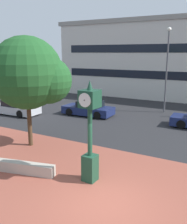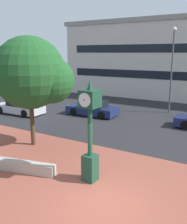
# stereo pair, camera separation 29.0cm
# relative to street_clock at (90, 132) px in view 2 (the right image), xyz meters

# --- Properties ---
(ground_plane) EXTENTS (200.00, 200.00, 0.00)m
(ground_plane) POSITION_rel_street_clock_xyz_m (1.25, -1.20, -2.14)
(ground_plane) COLOR #262628
(plaza_brick_paving) EXTENTS (44.00, 8.94, 0.01)m
(plaza_brick_paving) POSITION_rel_street_clock_xyz_m (1.25, -0.73, -2.14)
(plaza_brick_paving) COLOR brown
(plaza_brick_paving) RESTS_ON ground
(planter_wall) EXTENTS (3.21, 1.13, 0.50)m
(planter_wall) POSITION_rel_street_clock_xyz_m (-3.06, -0.90, -1.89)
(planter_wall) COLOR #ADA393
(planter_wall) RESTS_ON ground
(street_clock) EXTENTS (0.73, 0.81, 4.25)m
(street_clock) POSITION_rel_street_clock_xyz_m (0.00, 0.00, 0.00)
(street_clock) COLOR #19422D
(street_clock) RESTS_ON ground
(plaza_tree) EXTENTS (4.33, 4.03, 6.20)m
(plaza_tree) POSITION_rel_street_clock_xyz_m (-4.93, 2.09, 1.95)
(plaza_tree) COLOR #42301E
(plaza_tree) RESTS_ON ground
(car_street_mid) EXTENTS (4.39, 2.06, 1.28)m
(car_street_mid) POSITION_rel_street_clock_xyz_m (-5.92, 9.96, -1.57)
(car_street_mid) COLOR navy
(car_street_mid) RESTS_ON ground
(car_street_far) EXTENTS (4.66, 2.01, 1.28)m
(car_street_far) POSITION_rel_street_clock_xyz_m (-11.79, 7.15, -1.57)
(car_street_far) COLOR #B7BABF
(car_street_far) RESTS_ON ground
(street_lamp_post) EXTENTS (0.36, 0.36, 7.38)m
(street_lamp_post) POSITION_rel_street_clock_xyz_m (-0.49, 14.27, 2.31)
(street_lamp_post) COLOR #4C4C51
(street_lamp_post) RESTS_ON ground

